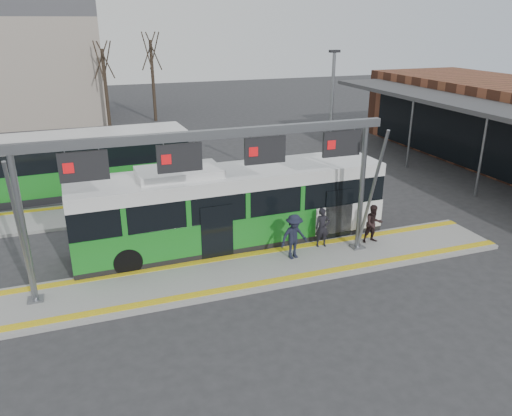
{
  "coord_description": "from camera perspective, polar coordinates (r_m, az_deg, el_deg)",
  "views": [
    {
      "loc": [
        -4.49,
        -15.5,
        8.74
      ],
      "look_at": [
        2.13,
        3.0,
        1.31
      ],
      "focal_mm": 35.0,
      "sensor_mm": 36.0,
      "label": 1
    }
  ],
  "objects": [
    {
      "name": "tree_mid",
      "position": [
        46.94,
        -11.91,
        17.07
      ],
      "size": [
        1.4,
        1.4,
        8.05
      ],
      "color": "#382B21",
      "rests_on": "ground"
    },
    {
      "name": "passenger_b",
      "position": [
        20.89,
        13.27,
        -1.77
      ],
      "size": [
        0.81,
        0.65,
        1.6
      ],
      "primitive_type": "imported",
      "rotation": [
        0.0,
        0.0,
        -0.06
      ],
      "color": "black",
      "rests_on": "platform_main"
    },
    {
      "name": "platform_second",
      "position": [
        25.05,
        -17.33,
        -0.51
      ],
      "size": [
        20.0,
        3.0,
        0.15
      ],
      "primitive_type": "cube",
      "color": "gray",
      "rests_on": "ground"
    },
    {
      "name": "passenger_a",
      "position": [
        20.14,
        7.58,
        -2.22
      ],
      "size": [
        0.64,
        0.47,
        1.62
      ],
      "primitive_type": "imported",
      "rotation": [
        0.0,
        0.0,
        -0.16
      ],
      "color": "black",
      "rests_on": "platform_main"
    },
    {
      "name": "lamp_east",
      "position": [
        25.28,
        8.54,
        9.56
      ],
      "size": [
        0.5,
        0.25,
        7.42
      ],
      "color": "slate",
      "rests_on": "ground"
    },
    {
      "name": "tree_left",
      "position": [
        44.23,
        -17.08,
        15.82
      ],
      "size": [
        1.4,
        1.4,
        7.43
      ],
      "color": "#382B21",
      "rests_on": "ground"
    },
    {
      "name": "tactile_second",
      "position": [
        26.11,
        -17.5,
        0.52
      ],
      "size": [
        20.0,
        0.35,
        0.02
      ],
      "color": "yellow",
      "rests_on": "platform_second"
    },
    {
      "name": "ground",
      "position": [
        18.36,
        -3.14,
        -7.77
      ],
      "size": [
        120.0,
        120.0,
        0.0
      ],
      "primitive_type": "plane",
      "color": "#2D2D30",
      "rests_on": "ground"
    },
    {
      "name": "tactile_main",
      "position": [
        18.28,
        -3.15,
        -7.33
      ],
      "size": [
        22.0,
        2.65,
        0.02
      ],
      "color": "yellow",
      "rests_on": "platform_main"
    },
    {
      "name": "passenger_c",
      "position": [
        19.0,
        4.36,
        -3.28
      ],
      "size": [
        1.24,
        0.84,
        1.78
      ],
      "primitive_type": "imported",
      "rotation": [
        0.0,
        0.0,
        0.17
      ],
      "color": "black",
      "rests_on": "platform_main"
    },
    {
      "name": "hero_bus",
      "position": [
        20.28,
        -2.85,
        0.04
      ],
      "size": [
        12.7,
        2.98,
        3.47
      ],
      "rotation": [
        0.0,
        0.0,
        0.02
      ],
      "color": "black",
      "rests_on": "ground"
    },
    {
      "name": "bg_bus_green",
      "position": [
        28.11,
        -21.16,
        4.55
      ],
      "size": [
        12.97,
        3.29,
        3.22
      ],
      "rotation": [
        0.0,
        0.0,
        0.04
      ],
      "color": "black",
      "rests_on": "ground"
    },
    {
      "name": "platform_main",
      "position": [
        18.32,
        -3.15,
        -7.56
      ],
      "size": [
        22.0,
        3.0,
        0.15
      ],
      "primitive_type": "cube",
      "color": "gray",
      "rests_on": "ground"
    },
    {
      "name": "gantry",
      "position": [
        16.89,
        -4.81,
        5.38
      ],
      "size": [
        13.0,
        1.68,
        5.2
      ],
      "color": "slate",
      "rests_on": "platform_main"
    }
  ]
}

